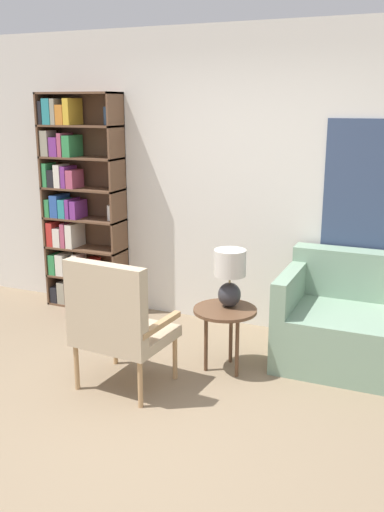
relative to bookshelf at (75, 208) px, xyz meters
name	(u,v)px	position (x,y,z in m)	size (l,w,h in m)	color
ground_plane	(138,428)	(1.67, -1.84, -1.02)	(14.00, 14.00, 0.00)	#847056
wall_back	(246,182)	(1.72, 0.19, 0.34)	(6.40, 0.08, 2.70)	silver
bookshelf	(75,208)	(0.00, 0.00, 0.00)	(0.82, 0.30, 2.14)	brown
armchair	(115,319)	(1.30, -1.46, -0.46)	(0.68, 0.61, 0.99)	tan
side_table	(225,316)	(1.90, -0.83, -0.56)	(0.49, 0.49, 0.51)	brown
table_lamp	(230,273)	(1.91, -0.77, -0.24)	(0.25, 0.25, 0.45)	#2D2D33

